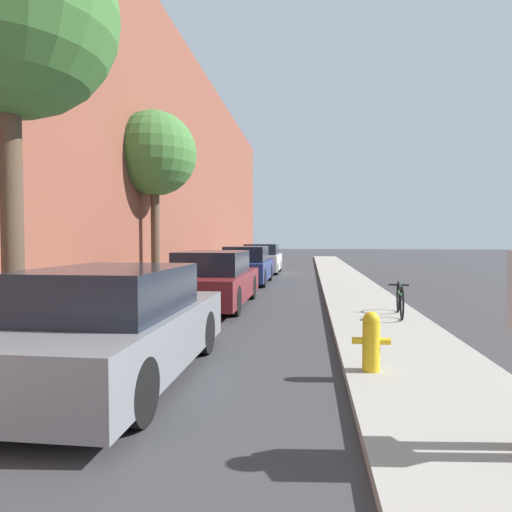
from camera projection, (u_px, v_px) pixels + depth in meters
ground_plane at (268, 289)px, 15.47m from camera, size 120.00×120.00×0.00m
sidewalk_left at (188, 286)px, 15.81m from camera, size 2.00×52.00×0.12m
sidewalk_right at (351, 288)px, 15.11m from camera, size 2.00×52.00×0.12m
building_facade_left at (151, 146)px, 15.78m from camera, size 0.70×52.00×10.25m
parked_car_grey at (116, 327)px, 5.45m from camera, size 1.78×4.21×1.42m
parked_car_maroon at (214, 280)px, 11.41m from camera, size 1.78×4.58×1.44m
parked_car_navy at (247, 266)px, 17.15m from camera, size 1.72×4.35×1.47m
parked_car_white at (262, 259)px, 22.43m from camera, size 1.81×3.97×1.49m
street_tree_near at (7, 9)px, 5.66m from camera, size 2.83×2.83×6.08m
street_tree_far at (155, 155)px, 13.83m from camera, size 2.66×2.66×5.68m
fire_hydrant at (371, 340)px, 5.43m from camera, size 0.47×0.22×0.74m
bicycle at (400, 299)px, 9.32m from camera, size 0.44×1.68×0.69m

